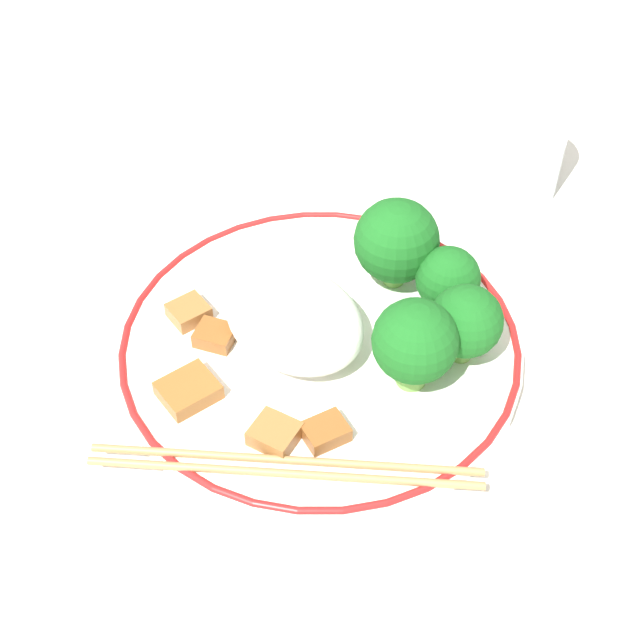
{
  "coord_description": "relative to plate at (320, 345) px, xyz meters",
  "views": [
    {
      "loc": [
        0.31,
        -0.25,
        0.45
      ],
      "look_at": [
        0.0,
        0.0,
        0.03
      ],
      "focal_mm": 50.0,
      "sensor_mm": 36.0,
      "label": 1
    }
  ],
  "objects": [
    {
      "name": "broccoli_back_left",
      "position": [
        0.06,
        0.02,
        0.04
      ],
      "size": [
        0.05,
        0.05,
        0.06
      ],
      "color": "#72AD4C",
      "rests_on": "plate"
    },
    {
      "name": "broccoli_mid_left",
      "position": [
        -0.01,
        0.08,
        0.04
      ],
      "size": [
        0.06,
        0.06,
        0.07
      ],
      "color": "#72AD4C",
      "rests_on": "plate"
    },
    {
      "name": "meat_on_rice_edge",
      "position": [
        -0.04,
        -0.02,
        0.01
      ],
      "size": [
        0.03,
        0.02,
        0.01
      ],
      "color": "brown",
      "rests_on": "plate"
    },
    {
      "name": "meat_near_right",
      "position": [
        -0.04,
        -0.05,
        0.01
      ],
      "size": [
        0.03,
        0.03,
        0.01
      ],
      "color": "brown",
      "rests_on": "plate"
    },
    {
      "name": "rice_mound",
      "position": [
        -0.01,
        -0.01,
        0.02
      ],
      "size": [
        0.1,
        0.08,
        0.04
      ],
      "color": "white",
      "rests_on": "plate"
    },
    {
      "name": "broccoli_back_center",
      "position": [
        0.07,
        0.06,
        0.04
      ],
      "size": [
        0.05,
        0.05,
        0.06
      ],
      "color": "#72AD4C",
      "rests_on": "plate"
    },
    {
      "name": "plate",
      "position": [
        0.0,
        0.0,
        0.0
      ],
      "size": [
        0.27,
        0.27,
        0.02
      ],
      "color": "white",
      "rests_on": "ground_plane"
    },
    {
      "name": "chopsticks",
      "position": [
        0.07,
        -0.08,
        0.01
      ],
      "size": [
        0.17,
        0.18,
        0.01
      ],
      "color": "#AD8451",
      "rests_on": "plate"
    },
    {
      "name": "ground_plane",
      "position": [
        0.0,
        0.0,
        -0.01
      ],
      "size": [
        3.0,
        3.0,
        0.0
      ],
      "primitive_type": "plane",
      "color": "silver"
    },
    {
      "name": "drinking_glass",
      "position": [
        -0.04,
        0.24,
        0.03
      ],
      "size": [
        0.07,
        0.07,
        0.09
      ],
      "color": "silver",
      "rests_on": "ground_plane"
    },
    {
      "name": "meat_near_front",
      "position": [
        0.05,
        -0.07,
        0.01
      ],
      "size": [
        0.03,
        0.03,
        0.01
      ],
      "color": "#9E6633",
      "rests_on": "plate"
    },
    {
      "name": "meat_mid_left",
      "position": [
        0.06,
        -0.05,
        0.01
      ],
      "size": [
        0.03,
        0.03,
        0.01
      ],
      "color": "brown",
      "rests_on": "plate"
    },
    {
      "name": "meat_near_left",
      "position": [
        -0.07,
        -0.06,
        0.01
      ],
      "size": [
        0.02,
        0.03,
        0.01
      ],
      "color": "#9E6633",
      "rests_on": "plate"
    },
    {
      "name": "broccoli_back_right",
      "position": [
        0.03,
        0.09,
        0.03
      ],
      "size": [
        0.04,
        0.04,
        0.05
      ],
      "color": "#72AD4C",
      "rests_on": "plate"
    },
    {
      "name": "meat_near_back",
      "position": [
        -0.02,
        -0.09,
        0.01
      ],
      "size": [
        0.03,
        0.04,
        0.01
      ],
      "color": "#995B28",
      "rests_on": "plate"
    }
  ]
}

